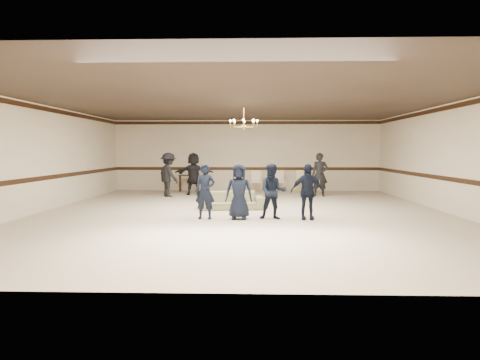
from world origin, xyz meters
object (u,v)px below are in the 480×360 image
(chandelier, at_px, (244,117))
(adult_right, at_px, (320,175))
(boy_c, at_px, (273,192))
(adult_mid, at_px, (194,174))
(boy_d, at_px, (307,192))
(banquet_chair_mid, at_px, (279,182))
(console_table, at_px, (189,183))
(adult_left, at_px, (169,175))
(boy_a, at_px, (205,191))
(boy_b, at_px, (239,192))
(banquet_chair_right, at_px, (302,182))
(settee, at_px, (232,200))
(banquet_chair_left, at_px, (256,182))

(chandelier, height_order, adult_right, chandelier)
(boy_c, xyz_separation_m, adult_mid, (-2.97, 6.12, 0.13))
(adult_right, bearing_deg, boy_d, -92.54)
(banquet_chair_mid, distance_m, console_table, 4.01)
(chandelier, height_order, banquet_chair_mid, chandelier)
(chandelier, distance_m, boy_d, 3.46)
(chandelier, height_order, boy_d, chandelier)
(adult_left, height_order, banquet_chair_mid, adult_left)
(boy_c, distance_m, banquet_chair_mid, 7.38)
(boy_d, height_order, adult_left, adult_left)
(adult_mid, bearing_deg, boy_a, 100.61)
(boy_a, height_order, boy_c, same)
(adult_left, bearing_deg, adult_mid, -94.21)
(adult_right, height_order, console_table, adult_right)
(boy_d, relative_size, console_table, 1.66)
(boy_b, bearing_deg, console_table, 110.94)
(banquet_chair_right, bearing_deg, boy_c, -100.38)
(boy_b, xyz_separation_m, settee, (-0.27, 1.92, -0.46))
(adult_mid, xyz_separation_m, adult_right, (5.10, -0.40, 0.00))
(adult_left, relative_size, adult_mid, 1.00)
(chandelier, bearing_deg, banquet_chair_right, 65.04)
(adult_right, bearing_deg, boy_c, -100.82)
(boy_c, height_order, boy_d, same)
(settee, bearing_deg, chandelier, 22.11)
(adult_left, height_order, console_table, adult_left)
(adult_right, height_order, banquet_chair_mid, adult_right)
(boy_c, relative_size, boy_d, 1.00)
(boy_a, bearing_deg, chandelier, 72.43)
(chandelier, height_order, adult_left, chandelier)
(adult_mid, bearing_deg, banquet_chair_left, -154.81)
(chandelier, bearing_deg, boy_d, -50.84)
(boy_c, distance_m, settee, 2.29)
(boy_a, height_order, banquet_chair_mid, boy_a)
(boy_c, bearing_deg, adult_left, 127.72)
(adult_left, relative_size, banquet_chair_right, 1.86)
(banquet_chair_left, bearing_deg, boy_d, -76.04)
(adult_right, xyz_separation_m, console_table, (-5.52, 1.83, -0.50))
(adult_right, bearing_deg, banquet_chair_mid, 142.63)
(chandelier, distance_m, settee, 2.63)
(boy_a, distance_m, adult_right, 6.94)
(adult_mid, relative_size, banquet_chair_left, 1.86)
(chandelier, height_order, banquet_chair_right, chandelier)
(banquet_chair_left, distance_m, banquet_chair_right, 2.00)
(boy_a, xyz_separation_m, banquet_chair_mid, (2.42, 7.35, -0.27))
(boy_c, xyz_separation_m, boy_d, (0.90, 0.00, 0.00))
(adult_right, distance_m, banquet_chair_mid, 2.26)
(console_table, bearing_deg, banquet_chair_left, -4.34)
(console_table, bearing_deg, boy_b, -72.33)
(chandelier, relative_size, boy_b, 0.64)
(boy_c, bearing_deg, chandelier, 113.43)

